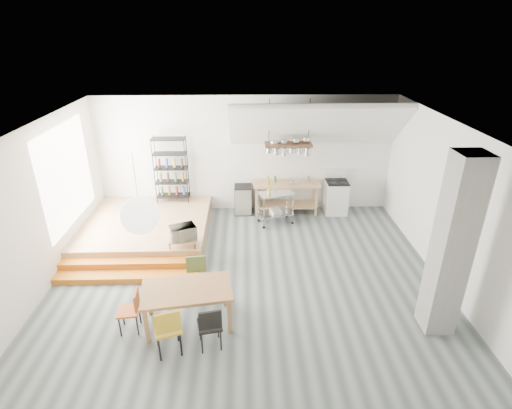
{
  "coord_description": "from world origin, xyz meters",
  "views": [
    {
      "loc": [
        -0.01,
        -6.95,
        4.92
      ],
      "look_at": [
        0.21,
        0.8,
        1.35
      ],
      "focal_mm": 28.0,
      "sensor_mm": 36.0,
      "label": 1
    }
  ],
  "objects_px": {
    "mini_fridge": "(243,199)",
    "stove": "(336,196)",
    "rolling_cart": "(276,204)",
    "dining_table": "(187,293)"
  },
  "relations": [
    {
      "from": "mini_fridge",
      "to": "stove",
      "type": "bearing_deg",
      "value": -0.97
    },
    {
      "from": "rolling_cart",
      "to": "mini_fridge",
      "type": "distance_m",
      "value": 1.1
    },
    {
      "from": "dining_table",
      "to": "rolling_cart",
      "type": "xyz_separation_m",
      "value": [
        1.83,
        3.84,
        -0.09
      ]
    },
    {
      "from": "mini_fridge",
      "to": "rolling_cart",
      "type": "bearing_deg",
      "value": -37.48
    },
    {
      "from": "dining_table",
      "to": "mini_fridge",
      "type": "distance_m",
      "value": 4.61
    },
    {
      "from": "stove",
      "to": "dining_table",
      "type": "height_order",
      "value": "stove"
    },
    {
      "from": "stove",
      "to": "dining_table",
      "type": "bearing_deg",
      "value": -128.56
    },
    {
      "from": "mini_fridge",
      "to": "dining_table",
      "type": "bearing_deg",
      "value": -102.16
    },
    {
      "from": "stove",
      "to": "rolling_cart",
      "type": "relative_size",
      "value": 1.21
    },
    {
      "from": "stove",
      "to": "rolling_cart",
      "type": "bearing_deg",
      "value": -160.32
    }
  ]
}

